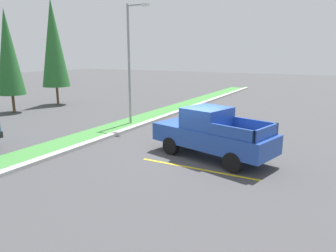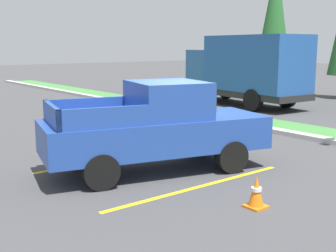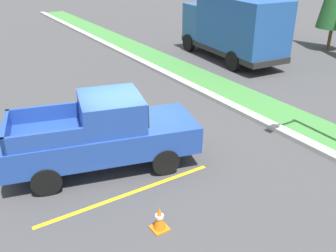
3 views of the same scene
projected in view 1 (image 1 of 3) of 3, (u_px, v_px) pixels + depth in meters
ground_plane at (190, 155)px, 13.59m from camera, size 120.00×120.00×0.00m
parking_line_near at (197, 169)px, 11.99m from camera, size 0.12×4.80×0.01m
parking_line_far at (224, 148)px, 14.64m from camera, size 0.12×4.80×0.01m
curb_strip at (100, 139)px, 15.91m from camera, size 56.00×0.40×0.15m
grass_median at (84, 137)px, 16.43m from camera, size 56.00×1.80×0.06m
pickup_truck_main at (211, 133)px, 13.12m from camera, size 3.17×5.53×2.10m
street_light at (131, 57)px, 18.73m from camera, size 0.24×1.49×7.08m
cypress_tree_right_inner at (8, 52)px, 22.55m from camera, size 1.93×1.93×7.41m
cypress_tree_rightmost at (53, 43)px, 26.03m from camera, size 2.26×2.26×8.67m
traffic_cone at (234, 135)px, 15.87m from camera, size 0.36×0.36×0.60m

